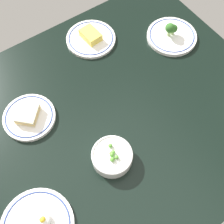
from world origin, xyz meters
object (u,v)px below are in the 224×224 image
at_px(plate_cheese, 91,38).
at_px(plate_broccoli, 172,35).
at_px(bowl_peas, 112,157).
at_px(plate_sandwich, 29,116).

relative_size(plate_cheese, plate_broccoli, 0.99).
height_order(plate_cheese, plate_broccoli, plate_broccoli).
bearing_deg(bowl_peas, plate_cheese, -115.10).
height_order(plate_sandwich, bowl_peas, bowl_peas).
relative_size(plate_cheese, bowl_peas, 1.51).
bearing_deg(plate_sandwich, plate_broccoli, -179.60).
xyz_separation_m(plate_sandwich, plate_broccoli, (-0.67, -0.00, 0.00)).
bearing_deg(plate_broccoli, plate_cheese, -32.49).
distance_m(plate_cheese, plate_broccoli, 0.34).
distance_m(plate_sandwich, plate_broccoli, 0.67).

